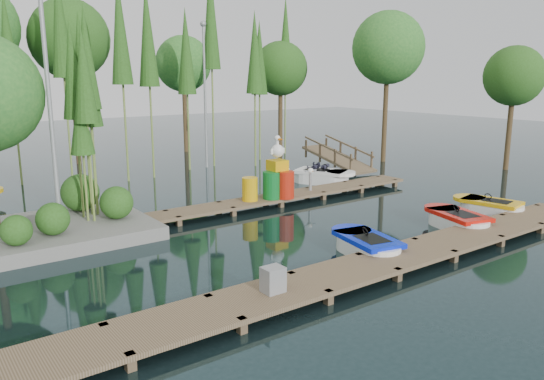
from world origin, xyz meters
TOP-DOWN VIEW (x-y plane):
  - ground_plane at (0.00, 0.00)m, footprint 90.00×90.00m
  - near_dock at (0.00, -4.50)m, footprint 18.00×1.50m
  - far_dock at (1.00, 2.50)m, footprint 15.00×1.20m
  - island at (-6.30, 3.29)m, footprint 6.20×4.20m
  - tree_screen at (-2.04, 10.60)m, footprint 34.42×18.53m
  - lamp_island at (-5.50, 2.50)m, footprint 0.30×0.30m
  - lamp_rear at (4.00, 11.00)m, footprint 0.30×0.30m
  - ramp at (9.00, 6.50)m, footprint 1.50×3.94m
  - boat_blue at (0.75, -3.41)m, footprint 1.54×2.58m
  - boat_red at (4.81, -3.35)m, footprint 1.68×2.64m
  - boat_yellow_near at (7.19, -2.97)m, footprint 1.53×2.55m
  - boat_white_far at (6.10, 4.42)m, footprint 2.41×3.03m
  - utility_cabinet at (-3.13, -4.50)m, footprint 0.44×0.37m
  - yellow_barrel at (0.99, 2.50)m, footprint 0.56×0.56m
  - drum_cluster at (2.16, 2.34)m, footprint 1.31×1.20m
  - seagull_post at (3.79, 2.50)m, footprint 0.56×0.30m

SIDE VIEW (x-z plane):
  - ground_plane at x=0.00m, z-range 0.00..0.00m
  - far_dock at x=1.00m, z-range -0.02..0.48m
  - boat_yellow_near at x=7.19m, z-range -0.17..0.63m
  - near_dock at x=0.00m, z-range -0.02..0.48m
  - boat_blue at x=0.75m, z-range -0.17..0.64m
  - boat_red at x=4.81m, z-range -0.17..0.65m
  - boat_white_far at x=6.10m, z-range -0.36..0.95m
  - utility_cabinet at x=-3.13m, z-range 0.30..0.83m
  - ramp at x=9.00m, z-range -0.16..1.33m
  - yellow_barrel at x=0.99m, z-range 0.30..1.14m
  - seagull_post at x=3.79m, z-range 0.46..1.34m
  - drum_cluster at x=2.16m, z-range -0.17..2.09m
  - island at x=-6.30m, z-range -0.19..6.56m
  - lamp_island at x=-5.50m, z-range 0.64..7.89m
  - lamp_rear at x=4.00m, z-range 0.64..7.89m
  - tree_screen at x=-2.04m, z-range 0.96..11.27m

